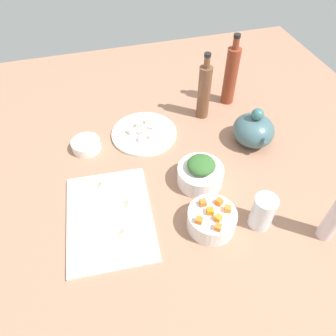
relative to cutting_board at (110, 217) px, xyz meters
The scene contains 29 objects.
tabletop 23.78cm from the cutting_board, 116.41° to the left, with size 190.00×190.00×3.00cm, color #A17158.
cutting_board is the anchor object (origin of this frame).
plate_tofu 38.69cm from the cutting_board, 151.60° to the left, with size 24.68×24.68×1.20cm, color white.
bowl_greens 31.61cm from the cutting_board, 101.37° to the left, with size 14.89×14.89×6.39cm, color white.
bowl_carrots 30.41cm from the cutting_board, 69.11° to the left, with size 14.13×14.13×6.44cm, color white.
bowl_small_side 32.40cm from the cutting_board, behind, with size 10.35×10.35×3.66cm, color white.
teapot 59.48cm from the cutting_board, 109.17° to the left, with size 16.93×14.76×14.85cm.
bottle_0 59.77cm from the cutting_board, 132.00° to the left, with size 4.94×4.94×26.87cm.
bottle_1 63.51cm from the cutting_board, 69.01° to the left, with size 4.44×4.44×22.75cm.
bottle_2 74.10cm from the cutting_board, 128.52° to the left, with size 5.28×5.28×29.12cm.
drinking_glass_0 44.96cm from the cutting_board, 72.14° to the left, with size 6.67×6.67×11.37cm, color white.
carrot_cube_0 28.40cm from the cutting_board, 74.91° to the left, with size 1.80×1.80×1.80cm, color orange.
carrot_cube_1 30.24cm from the cutting_board, 69.24° to the left, with size 1.80×1.80×1.80cm, color orange.
carrot_cube_2 32.97cm from the cutting_board, 75.50° to the left, with size 1.80×1.80×1.80cm, color orange.
carrot_cube_3 35.12cm from the cutting_board, 71.21° to the left, with size 1.80×1.80×1.80cm, color orange.
carrot_cube_4 32.45cm from the cutting_board, 65.42° to the left, with size 1.80×1.80×1.80cm, color orange.
carrot_cube_5 32.69cm from the cutting_board, 60.15° to the left, with size 1.80×1.80×1.80cm, color orange.
carrot_cube_6 27.50cm from the cutting_board, 62.21° to the left, with size 1.80×1.80×1.80cm, color orange.
chopped_greens_mound 32.44cm from the cutting_board, 101.37° to the left, with size 9.06×9.01×3.78cm, color #34632C.
tofu_cube_0 36.43cm from the cutting_board, 145.64° to the left, with size 2.20×2.20×2.20cm, color #F3F3C9.
tofu_cube_1 40.84cm from the cutting_board, 148.31° to the left, with size 2.20×2.20×2.20cm, color white.
tofu_cube_2 41.39cm from the cutting_board, 155.20° to the left, with size 2.20×2.20×2.20cm, color white.
tofu_cube_3 34.00cm from the cutting_board, 150.58° to the left, with size 2.20×2.20×2.20cm, color white.
tofu_cube_4 37.58cm from the cutting_board, 158.74° to the left, with size 2.20×2.20×2.20cm, color #F3ECCD.
tofu_cube_5 37.76cm from the cutting_board, 152.18° to the left, with size 2.20×2.20×2.20cm, color #FBE1D3.
tofu_cube_6 43.94cm from the cutting_board, 151.44° to the left, with size 2.20×2.20×2.20cm, color white.
dumpling_0 7.62cm from the cutting_board, 108.95° to the left, with size 4.82×4.37×2.95cm, color beige.
dumpling_1 11.94cm from the cutting_board, behind, with size 4.18×3.79×2.35cm, color beige.
dumpling_2 8.73cm from the cutting_board, 22.04° to the left, with size 4.87×4.36×2.43cm, color beige.
Camera 1 is at (66.18, -18.68, 83.67)cm, focal length 33.70 mm.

